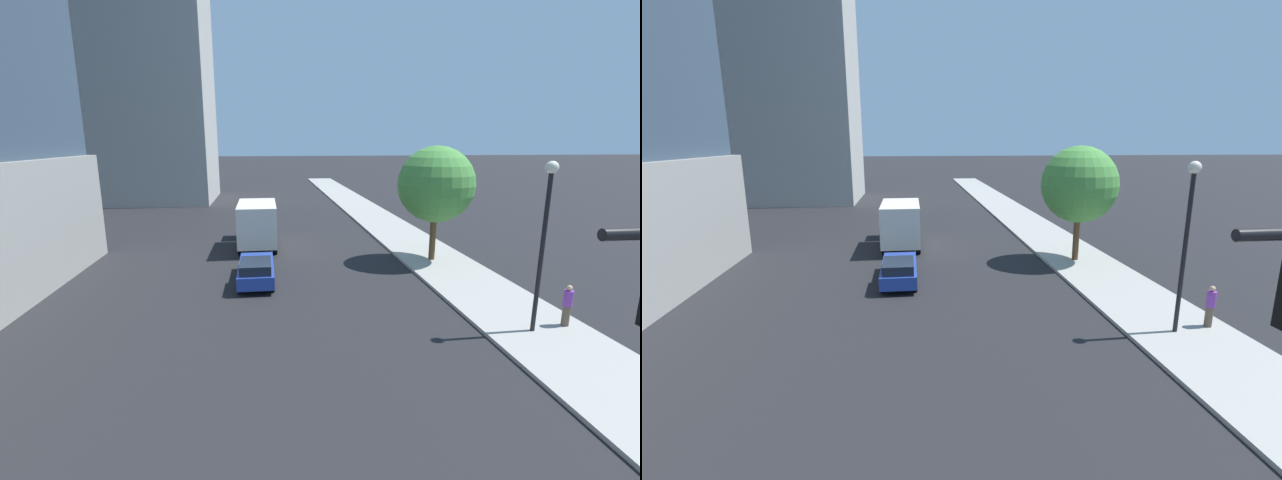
# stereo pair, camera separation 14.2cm
# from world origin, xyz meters

# --- Properties ---
(sidewalk) EXTENTS (4.22, 120.00, 0.15)m
(sidewalk) POSITION_xyz_m (8.87, 20.00, 0.07)
(sidewalk) COLOR #9E9B93
(sidewalk) RESTS_ON ground
(construction_building) EXTENTS (16.15, 20.28, 44.30)m
(construction_building) POSITION_xyz_m (-13.92, 54.26, 19.27)
(construction_building) COLOR #B2AFA8
(construction_building) RESTS_ON ground
(street_lamp) EXTENTS (0.44, 0.44, 6.26)m
(street_lamp) POSITION_xyz_m (8.59, 14.44, 4.21)
(street_lamp) COLOR black
(street_lamp) RESTS_ON sidewalk
(street_tree) EXTENTS (4.40, 4.40, 6.66)m
(street_tree) POSITION_xyz_m (8.58, 24.36, 4.60)
(street_tree) COLOR brown
(street_tree) RESTS_ON sidewalk
(car_blue) EXTENTS (1.77, 4.70, 1.39)m
(car_blue) POSITION_xyz_m (-1.75, 21.75, 0.70)
(car_blue) COLOR #233D9E
(car_blue) RESTS_ON ground
(box_truck) EXTENTS (2.44, 7.05, 3.10)m
(box_truck) POSITION_xyz_m (-1.75, 29.41, 1.72)
(box_truck) COLOR silver
(box_truck) RESTS_ON ground
(pedestrian_purple_shirt) EXTENTS (0.34, 0.34, 1.62)m
(pedestrian_purple_shirt) POSITION_xyz_m (10.10, 14.70, 0.97)
(pedestrian_purple_shirt) COLOR brown
(pedestrian_purple_shirt) RESTS_ON sidewalk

